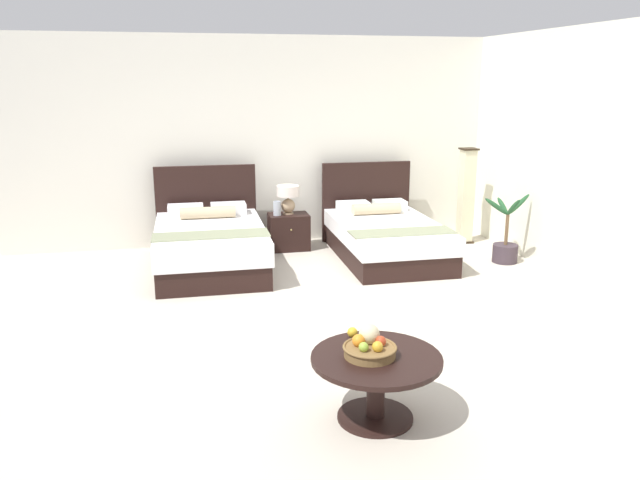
{
  "coord_description": "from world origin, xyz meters",
  "views": [
    {
      "loc": [
        -1.45,
        -5.66,
        2.33
      ],
      "look_at": [
        -0.06,
        0.59,
        0.67
      ],
      "focal_mm": 35.37,
      "sensor_mm": 36.0,
      "label": 1
    }
  ],
  "objects_px": {
    "vase": "(277,208)",
    "floor_lamp_corner": "(466,196)",
    "potted_palm": "(506,244)",
    "bed_near_window": "(210,244)",
    "fruit_bowl": "(370,346)",
    "coffee_table": "(376,373)",
    "table_lamp": "(288,196)",
    "loose_apple": "(352,332)",
    "nightstand": "(289,232)",
    "bed_near_corner": "(385,236)"
  },
  "relations": [
    {
      "from": "nightstand",
      "to": "vase",
      "type": "xyz_separation_m",
      "value": [
        -0.16,
        -0.04,
        0.35
      ]
    },
    {
      "from": "coffee_table",
      "to": "fruit_bowl",
      "type": "height_order",
      "value": "fruit_bowl"
    },
    {
      "from": "bed_near_corner",
      "to": "potted_palm",
      "type": "bearing_deg",
      "value": -21.67
    },
    {
      "from": "potted_palm",
      "to": "bed_near_window",
      "type": "bearing_deg",
      "value": 171.4
    },
    {
      "from": "table_lamp",
      "to": "fruit_bowl",
      "type": "bearing_deg",
      "value": -92.74
    },
    {
      "from": "floor_lamp_corner",
      "to": "potted_palm",
      "type": "height_order",
      "value": "floor_lamp_corner"
    },
    {
      "from": "nightstand",
      "to": "fruit_bowl",
      "type": "distance_m",
      "value": 4.56
    },
    {
      "from": "vase",
      "to": "floor_lamp_corner",
      "type": "distance_m",
      "value": 2.71
    },
    {
      "from": "nightstand",
      "to": "coffee_table",
      "type": "height_order",
      "value": "nightstand"
    },
    {
      "from": "coffee_table",
      "to": "vase",
      "type": "bearing_deg",
      "value": 89.85
    },
    {
      "from": "loose_apple",
      "to": "potted_palm",
      "type": "height_order",
      "value": "potted_palm"
    },
    {
      "from": "bed_near_window",
      "to": "potted_palm",
      "type": "bearing_deg",
      "value": -8.6
    },
    {
      "from": "vase",
      "to": "table_lamp",
      "type": "bearing_deg",
      "value": 20.16
    },
    {
      "from": "loose_apple",
      "to": "floor_lamp_corner",
      "type": "height_order",
      "value": "floor_lamp_corner"
    },
    {
      "from": "bed_near_corner",
      "to": "bed_near_window",
      "type": "bearing_deg",
      "value": -179.8
    },
    {
      "from": "vase",
      "to": "potted_palm",
      "type": "distance_m",
      "value": 3.05
    },
    {
      "from": "nightstand",
      "to": "bed_near_corner",
      "type": "bearing_deg",
      "value": -29.24
    },
    {
      "from": "bed_near_window",
      "to": "fruit_bowl",
      "type": "xyz_separation_m",
      "value": [
        0.89,
        -3.88,
        0.23
      ]
    },
    {
      "from": "coffee_table",
      "to": "bed_near_corner",
      "type": "bearing_deg",
      "value": 70.85
    },
    {
      "from": "bed_near_corner",
      "to": "table_lamp",
      "type": "height_order",
      "value": "bed_near_corner"
    },
    {
      "from": "fruit_bowl",
      "to": "floor_lamp_corner",
      "type": "xyz_separation_m",
      "value": [
        2.76,
        4.37,
        0.14
      ]
    },
    {
      "from": "nightstand",
      "to": "fruit_bowl",
      "type": "relative_size",
      "value": 1.46
    },
    {
      "from": "nightstand",
      "to": "loose_apple",
      "type": "xyz_separation_m",
      "value": [
        -0.25,
        -4.22,
        0.27
      ]
    },
    {
      "from": "table_lamp",
      "to": "loose_apple",
      "type": "distance_m",
      "value": 4.26
    },
    {
      "from": "bed_near_corner",
      "to": "table_lamp",
      "type": "distance_m",
      "value": 1.44
    },
    {
      "from": "bed_near_corner",
      "to": "vase",
      "type": "distance_m",
      "value": 1.52
    },
    {
      "from": "potted_palm",
      "to": "loose_apple",
      "type": "bearing_deg",
      "value": -133.86
    },
    {
      "from": "bed_near_corner",
      "to": "fruit_bowl",
      "type": "relative_size",
      "value": 5.63
    },
    {
      "from": "fruit_bowl",
      "to": "loose_apple",
      "type": "bearing_deg",
      "value": 95.57
    },
    {
      "from": "nightstand",
      "to": "vase",
      "type": "distance_m",
      "value": 0.39
    },
    {
      "from": "bed_near_corner",
      "to": "vase",
      "type": "bearing_deg",
      "value": 155.2
    },
    {
      "from": "coffee_table",
      "to": "floor_lamp_corner",
      "type": "bearing_deg",
      "value": 58.26
    },
    {
      "from": "table_lamp",
      "to": "coffee_table",
      "type": "distance_m",
      "value": 4.61
    },
    {
      "from": "coffee_table",
      "to": "fruit_bowl",
      "type": "relative_size",
      "value": 2.42
    },
    {
      "from": "bed_near_corner",
      "to": "vase",
      "type": "relative_size",
      "value": 10.68
    },
    {
      "from": "table_lamp",
      "to": "vase",
      "type": "relative_size",
      "value": 2.01
    },
    {
      "from": "fruit_bowl",
      "to": "floor_lamp_corner",
      "type": "height_order",
      "value": "floor_lamp_corner"
    },
    {
      "from": "table_lamp",
      "to": "fruit_bowl",
      "type": "distance_m",
      "value": 4.58
    },
    {
      "from": "floor_lamp_corner",
      "to": "potted_palm",
      "type": "xyz_separation_m",
      "value": [
        0.08,
        -1.06,
        -0.44
      ]
    },
    {
      "from": "loose_apple",
      "to": "nightstand",
      "type": "bearing_deg",
      "value": 86.6
    },
    {
      "from": "bed_near_window",
      "to": "loose_apple",
      "type": "bearing_deg",
      "value": -76.43
    },
    {
      "from": "loose_apple",
      "to": "fruit_bowl",
      "type": "bearing_deg",
      "value": -84.43
    },
    {
      "from": "bed_near_window",
      "to": "table_lamp",
      "type": "distance_m",
      "value": 1.38
    },
    {
      "from": "coffee_table",
      "to": "table_lamp",
      "type": "bearing_deg",
      "value": 87.82
    },
    {
      "from": "vase",
      "to": "coffee_table",
      "type": "relative_size",
      "value": 0.22
    },
    {
      "from": "bed_near_window",
      "to": "fruit_bowl",
      "type": "relative_size",
      "value": 5.5
    },
    {
      "from": "bed_near_window",
      "to": "potted_palm",
      "type": "height_order",
      "value": "bed_near_window"
    },
    {
      "from": "fruit_bowl",
      "to": "floor_lamp_corner",
      "type": "distance_m",
      "value": 5.17
    },
    {
      "from": "fruit_bowl",
      "to": "potted_palm",
      "type": "distance_m",
      "value": 4.37
    },
    {
      "from": "loose_apple",
      "to": "coffee_table",
      "type": "bearing_deg",
      "value": -77.8
    }
  ]
}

